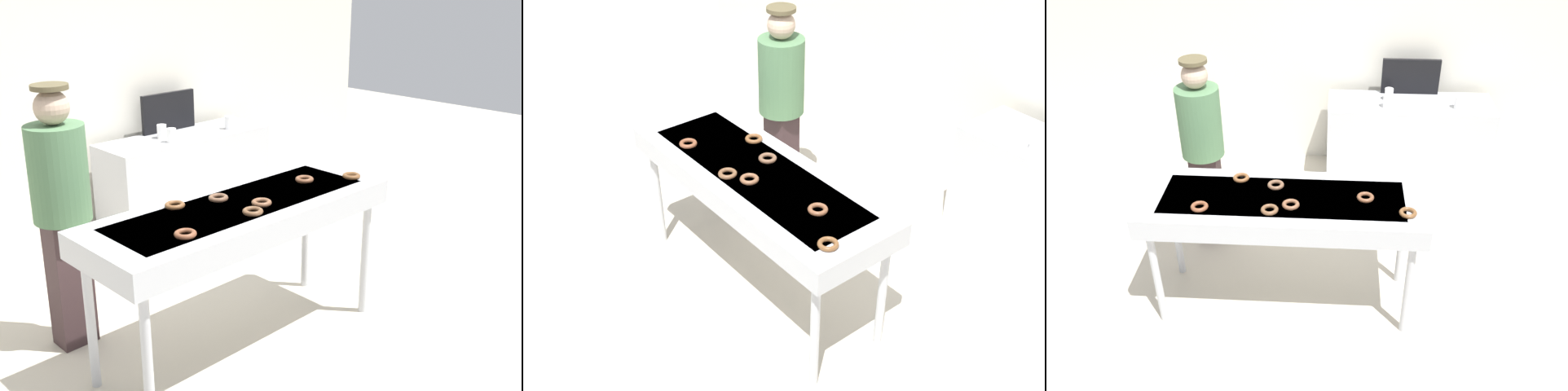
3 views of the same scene
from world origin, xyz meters
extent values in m
plane|color=beige|center=(0.00, 0.00, 0.00)|extent=(16.00, 16.00, 0.00)
cube|color=silver|center=(0.00, 2.41, 1.51)|extent=(8.00, 0.12, 3.02)
cube|color=#B7BABF|center=(0.00, 0.00, 0.90)|extent=(2.02, 0.71, 0.16)
cube|color=slate|center=(0.00, 0.00, 0.94)|extent=(1.72, 0.50, 0.08)
cylinder|color=#B7BABF|center=(-0.91, -0.28, 0.41)|extent=(0.06, 0.06, 0.82)
cylinder|color=#B7BABF|center=(0.91, -0.28, 0.41)|extent=(0.06, 0.06, 0.82)
cylinder|color=#B7BABF|center=(-0.91, 0.28, 0.41)|extent=(0.06, 0.06, 0.82)
cylinder|color=#B7BABF|center=(0.91, 0.28, 0.41)|extent=(0.06, 0.06, 0.82)
torus|color=brown|center=(-0.06, 0.13, 1.00)|extent=(0.15, 0.15, 0.03)
torus|color=brown|center=(0.58, 0.01, 1.00)|extent=(0.17, 0.17, 0.03)
torus|color=brown|center=(-0.56, -0.17, 1.00)|extent=(0.17, 0.17, 0.03)
torus|color=brown|center=(0.87, -0.16, 1.00)|extent=(0.17, 0.17, 0.03)
torus|color=brown|center=(-0.07, -0.18, 1.00)|extent=(0.16, 0.16, 0.03)
torus|color=brown|center=(0.07, -0.11, 1.00)|extent=(0.15, 0.15, 0.03)
torus|color=brown|center=(-0.33, 0.22, 1.00)|extent=(0.16, 0.16, 0.03)
cube|color=#372728|center=(-0.75, 0.79, 0.43)|extent=(0.24, 0.18, 0.86)
cylinder|color=#4C724C|center=(-0.75, 0.79, 1.16)|extent=(0.35, 0.35, 0.59)
sphere|color=tan|center=(-0.75, 0.79, 1.56)|extent=(0.21, 0.21, 0.21)
cylinder|color=brown|center=(-0.75, 0.79, 1.68)|extent=(0.22, 0.22, 0.03)
cube|color=#B7BABF|center=(1.10, 1.96, 0.43)|extent=(1.65, 0.56, 0.86)
cylinder|color=white|center=(1.54, 1.84, 0.92)|extent=(0.09, 0.09, 0.12)
cylinder|color=white|center=(0.85, 1.82, 0.92)|extent=(0.09, 0.09, 0.12)
cylinder|color=white|center=(0.87, 2.00, 0.92)|extent=(0.09, 0.09, 0.12)
cube|color=black|center=(1.10, 2.19, 1.04)|extent=(0.58, 0.04, 0.36)
camera|label=1|loc=(-2.48, -2.71, 2.33)|focal=44.65mm
camera|label=2|loc=(2.99, -2.16, 3.30)|focal=46.54mm
camera|label=3|loc=(0.37, -3.27, 3.19)|focal=38.51mm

